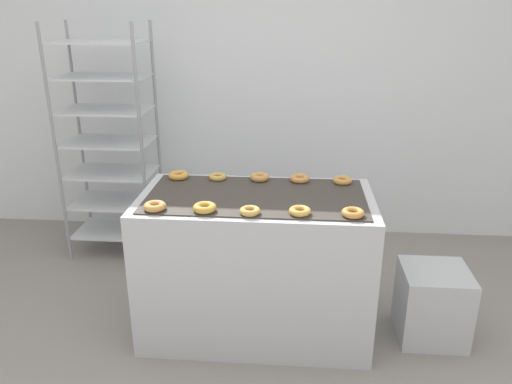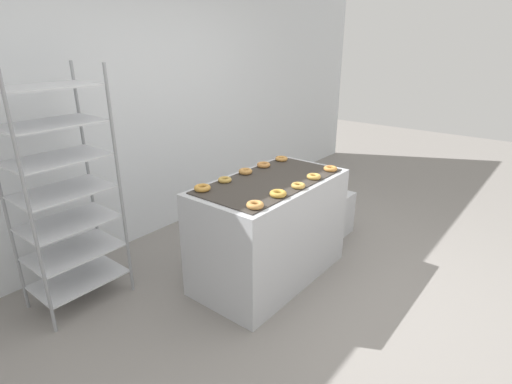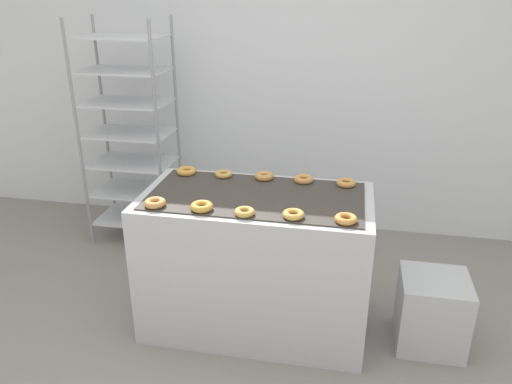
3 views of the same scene
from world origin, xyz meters
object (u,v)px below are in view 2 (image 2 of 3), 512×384
object	(u,v)px
donut_far_leftmost	(202,188)
donut_far_left	(225,180)
donut_near_leftmost	(255,205)
donut_near_center	(298,186)
donut_near_right	(314,177)
donut_far_center	(246,171)
donut_near_left	(278,194)
donut_far_rightmost	(281,159)
baking_rack_cart	(63,192)
donut_near_rightmost	(330,169)
fryer_machine	(270,229)
glaze_bin	(330,213)
donut_far_right	(264,165)

from	to	relation	value
donut_far_leftmost	donut_far_left	distance (m)	0.25
donut_far_left	donut_near_leftmost	bearing A→B (deg)	-116.46
donut_near_center	donut_far_leftmost	size ratio (longest dim) A/B	0.87
donut_far_left	donut_far_leftmost	bearing A→B (deg)	-179.92
donut_near_center	donut_near_right	world-z (taller)	donut_near_right
donut_far_left	donut_far_center	xyz separation A→B (m)	(0.26, 0.01, 0.00)
donut_near_right	donut_near_left	bearing A→B (deg)	-179.85
donut_near_left	donut_far_rightmost	world-z (taller)	donut_near_left
baking_rack_cart	donut_far_rightmost	xyz separation A→B (m)	(1.73, -0.71, -0.01)
donut_far_left	donut_near_rightmost	bearing A→B (deg)	-33.31
fryer_machine	baking_rack_cart	size ratio (longest dim) A/B	0.75
donut_near_left	donut_far_leftmost	size ratio (longest dim) A/B	0.99
donut_far_rightmost	donut_near_right	bearing A→B (deg)	-117.12
glaze_bin	donut_far_left	distance (m)	1.52
baking_rack_cart	donut_near_right	size ratio (longest dim) A/B	15.58
fryer_machine	donut_far_left	distance (m)	0.59
donut_near_center	donut_far_center	bearing A→B (deg)	88.69
fryer_machine	donut_near_rightmost	world-z (taller)	donut_near_rightmost
donut_near_center	donut_far_left	distance (m)	0.59
donut_near_right	donut_far_right	bearing A→B (deg)	90.11
donut_far_center	donut_far_rightmost	xyz separation A→B (m)	(0.51, -0.01, -0.00)
donut_near_rightmost	donut_far_right	xyz separation A→B (m)	(-0.27, 0.52, 0.00)
donut_near_center	donut_near_right	distance (m)	0.26
donut_near_rightmost	fryer_machine	bearing A→B (deg)	153.91
fryer_machine	donut_near_right	xyz separation A→B (m)	(0.25, -0.25, 0.46)
donut_far_right	donut_far_center	bearing A→B (deg)	179.50
donut_far_center	donut_far_leftmost	bearing A→B (deg)	-179.38
donut_far_left	donut_near_left	bearing A→B (deg)	-88.79
donut_far_leftmost	donut_far_center	distance (m)	0.51
baking_rack_cart	donut_near_center	bearing A→B (deg)	-45.70
fryer_machine	donut_far_left	xyz separation A→B (m)	(-0.26, 0.26, 0.46)
donut_near_rightmost	donut_far_left	distance (m)	0.94
donut_near_right	donut_far_center	bearing A→B (deg)	115.48
donut_far_center	baking_rack_cart	bearing A→B (deg)	150.08
baking_rack_cart	glaze_bin	bearing A→B (deg)	-23.07
donut_near_rightmost	donut_near_center	bearing A→B (deg)	-178.39
donut_far_center	donut_far_right	bearing A→B (deg)	-0.50
donut_near_leftmost	donut_near_left	distance (m)	0.27
glaze_bin	donut_near_leftmost	bearing A→B (deg)	-170.99
donut_near_right	donut_far_right	distance (m)	0.52
donut_near_right	donut_far_leftmost	size ratio (longest dim) A/B	0.92
glaze_bin	donut_far_rightmost	size ratio (longest dim) A/B	3.86
donut_near_center	donut_far_right	size ratio (longest dim) A/B	0.92
donut_near_leftmost	donut_far_right	world-z (taller)	donut_near_leftmost
baking_rack_cart	donut_near_left	bearing A→B (deg)	-51.67
donut_far_left	donut_far_right	size ratio (longest dim) A/B	0.92
donut_far_leftmost	donut_far_right	world-z (taller)	donut_far_leftmost
donut_near_leftmost	donut_far_right	xyz separation A→B (m)	(0.77, 0.52, -0.00)
fryer_machine	donut_far_rightmost	size ratio (longest dim) A/B	11.63
fryer_machine	donut_far_left	bearing A→B (deg)	135.25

